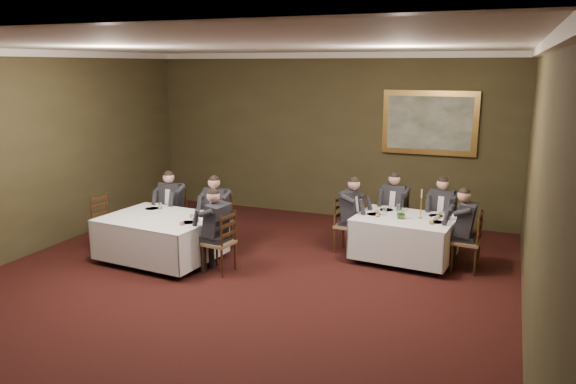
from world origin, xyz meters
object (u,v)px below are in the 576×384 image
Objects in this scene: table_main at (404,235)px; table_second at (161,235)px; chair_main_endleft at (348,236)px; chair_sec_backright at (218,234)px; chair_main_backleft at (394,229)px; chair_main_backright at (441,235)px; centerpiece at (402,212)px; chair_main_endright at (466,254)px; chair_sec_endleft at (109,235)px; diner_main_endright at (466,240)px; chair_sec_endright at (220,255)px; diner_main_backleft at (394,217)px; chair_sec_backleft at (174,226)px; candlestick at (421,207)px; diner_sec_endright at (219,241)px; diner_main_endleft at (349,224)px; diner_sec_backright at (218,221)px; diner_main_backright at (441,223)px; painting at (430,123)px; diner_sec_backleft at (173,215)px.

table_second is at bearing -158.44° from table_main.
chair_sec_backright is at bearing -67.00° from chair_main_endleft.
chair_main_endleft reaches higher than table_second.
chair_main_backright is at bearing -178.68° from chair_main_backleft.
chair_main_endright is at bearing 0.77° from centerpiece.
chair_main_endleft is at bearing 115.23° from chair_sec_endleft.
diner_main_endright is 1.35× the size of chair_sec_backright.
table_second is 1.99× the size of chair_main_backleft.
centerpiece is at bearing -53.75° from chair_sec_endright.
chair_main_backright is 4.21× the size of centerpiece.
diner_main_backleft is at bearing 58.07° from chair_main_endright.
chair_main_endright is 1.00× the size of chair_sec_endright.
candlestick is (4.46, 0.54, 0.67)m from chair_sec_backleft.
table_main is 3.28m from chair_sec_backright.
diner_main_endright is 1.35× the size of chair_sec_endleft.
diner_sec_endright is at bearing 120.80° from chair_sec_backright.
diner_sec_endright is 5.66× the size of centerpiece.
diner_main_endleft and diner_sec_backright have the same top height.
diner_main_endright is 0.89m from candlestick.
diner_main_backright is 1.35× the size of chair_sec_endleft.
centerpiece is (-1.04, -0.01, 0.37)m from diner_main_endright.
diner_main_backright is at bearing -165.53° from chair_sec_backleft.
chair_main_endleft is 3.05m from painting.
diner_sec_backright is at bearing -137.65° from painting.
chair_sec_backright is (1.00, -0.09, 0.00)m from chair_sec_backleft.
chair_sec_endleft is (-5.99, -1.29, -0.23)m from diner_main_endright.
table_main is 1.01m from diner_main_endleft.
table_second is at bearing 109.45° from chair_main_endright.
diner_main_endleft is at bearing -37.32° from chair_sec_endright.
diner_main_endright is 0.72× the size of painting.
painting reaches higher than candlestick.
candlestick reaches higher than chair_main_endright.
diner_main_endright is at bearing 151.78° from diner_main_backleft.
chair_main_endright is 1.00× the size of chair_sec_backleft.
chair_sec_backright is (-2.21, -0.70, 0.00)m from chair_main_endleft.
painting reaches higher than diner_main_backright.
table_second is 1.48× the size of diner_main_backleft.
diner_sec_backleft is at bearing 22.93° from chair_main_backright.
candlestick reaches higher than centerpiece.
chair_sec_backleft is at bearing 26.61° from chair_main_backleft.
chair_main_endright and chair_sec_backleft have the same top height.
diner_main_endleft is 1.35× the size of chair_sec_endright.
centerpiece is at bearing 94.00° from chair_main_endright.
chair_main_endleft is at bearing -37.10° from chair_sec_endright.
painting reaches higher than diner_main_backleft.
chair_main_backright is at bearing 32.21° from diner_main_endright.
diner_main_backleft is 1.35× the size of chair_main_endleft.
painting is (4.22, 2.84, 1.60)m from diner_sec_backleft.
diner_main_backright is at bearing -165.39° from diner_sec_backleft.
diner_main_backleft is 2.67× the size of candlestick.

